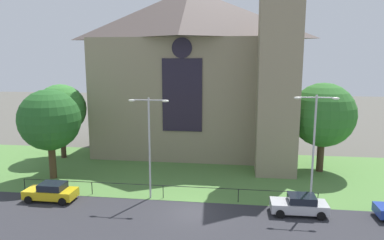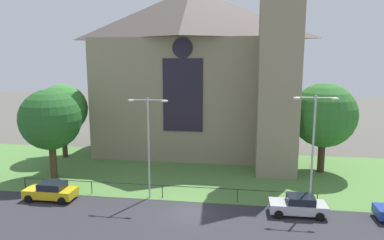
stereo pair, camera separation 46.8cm
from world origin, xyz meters
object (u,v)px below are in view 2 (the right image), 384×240
object	(u,v)px
tree_left_near	(50,120)
tree_right_far	(324,115)
tree_left_far	(62,109)
parked_car_yellow	(51,191)
streetlamp_near	(148,135)
parked_car_silver	(298,205)
streetlamp_far	(314,138)
church_building	(196,70)

from	to	relation	value
tree_left_near	tree_right_far	bearing A→B (deg)	12.19
tree_left_far	tree_right_far	world-z (taller)	tree_right_far
tree_right_far	parked_car_yellow	xyz separation A→B (m)	(-23.90, -11.06, -5.23)
streetlamp_near	parked_car_silver	world-z (taller)	streetlamp_near
streetlamp_near	tree_left_near	bearing A→B (deg)	161.12
tree_left_near	streetlamp_far	size ratio (longest dim) A/B	0.98
tree_left_near	tree_right_far	xyz separation A→B (m)	(26.64, 5.75, 0.15)
tree_right_far	parked_car_silver	distance (m)	12.80
tree_left_far	parked_car_silver	size ratio (longest dim) A/B	2.07
streetlamp_near	parked_car_silver	xyz separation A→B (m)	(12.01, -1.59, -4.68)
church_building	streetlamp_near	bearing A→B (deg)	-96.68
church_building	parked_car_yellow	bearing A→B (deg)	-119.67
tree_left_far	streetlamp_near	distance (m)	17.13
streetlamp_near	parked_car_silver	distance (m)	12.98
streetlamp_far	parked_car_yellow	world-z (taller)	streetlamp_far
tree_left_near	streetlamp_far	xyz separation A→B (m)	(23.94, -3.70, -0.18)
parked_car_yellow	streetlamp_far	bearing A→B (deg)	-175.62
church_building	streetlamp_far	xyz separation A→B (m)	(11.28, -15.80, -4.63)
tree_left_far	streetlamp_far	size ratio (longest dim) A/B	0.98
church_building	parked_car_yellow	world-z (taller)	church_building
tree_left_near	tree_left_far	size ratio (longest dim) A/B	1.01
tree_left_far	parked_car_yellow	xyz separation A→B (m)	(5.27, -12.36, -5.07)
streetlamp_far	church_building	bearing A→B (deg)	125.52
tree_left_far	parked_car_silver	distance (m)	28.64
parked_car_silver	church_building	bearing A→B (deg)	-60.63
tree_left_near	tree_left_far	distance (m)	7.49
church_building	streetlamp_near	distance (m)	16.63
tree_left_far	church_building	bearing A→B (deg)	18.42
tree_left_far	parked_car_yellow	distance (m)	14.36
streetlamp_near	parked_car_yellow	world-z (taller)	streetlamp_near
streetlamp_near	parked_car_yellow	distance (m)	9.46
tree_left_near	church_building	bearing A→B (deg)	43.72
tree_left_near	streetlamp_far	bearing A→B (deg)	-8.78
tree_left_near	tree_right_far	world-z (taller)	tree_right_far
tree_left_near	tree_left_far	bearing A→B (deg)	109.74
streetlamp_near	streetlamp_far	world-z (taller)	streetlamp_far
parked_car_yellow	streetlamp_near	bearing A→B (deg)	-168.67
church_building	tree_right_far	size ratio (longest dim) A/B	2.80
parked_car_yellow	tree_left_near	bearing A→B (deg)	-62.66
tree_right_far	parked_car_yellow	size ratio (longest dim) A/B	2.21
tree_left_far	parked_car_yellow	size ratio (longest dim) A/B	2.08
streetlamp_far	parked_car_silver	world-z (taller)	streetlamp_far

